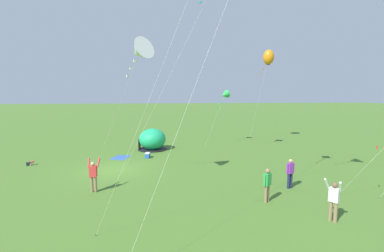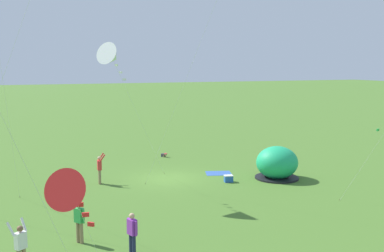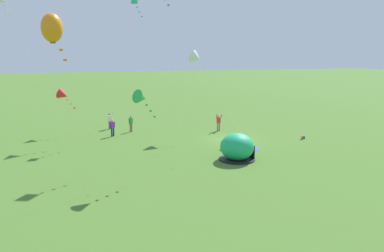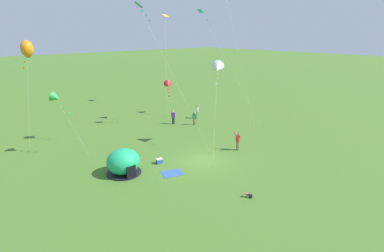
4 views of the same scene
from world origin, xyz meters
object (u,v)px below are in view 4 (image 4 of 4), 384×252
(person_watching_sky, at_px, (194,117))
(kite_red, at_px, (168,85))
(toddler_crawling, at_px, (249,195))
(kite_orange, at_px, (27,49))
(kite_green, at_px, (56,98))
(kite_teal, at_px, (142,11))
(popup_tent, at_px, (123,162))
(person_with_toddler, at_px, (173,116))
(person_center_field, at_px, (238,140))
(kite_white, at_px, (217,68))
(kite_yellow, at_px, (165,19))
(cooler_box, at_px, (159,161))
(kite_cyan, at_px, (205,18))
(person_arms_raised, at_px, (197,111))

(person_watching_sky, xyz_separation_m, kite_red, (1.02, 6.56, 3.07))
(toddler_crawling, relative_size, kite_orange, 0.05)
(kite_green, distance_m, kite_teal, 11.15)
(popup_tent, xyz_separation_m, person_with_toddler, (11.69, 8.10, -0.03))
(kite_green, bearing_deg, person_with_toddler, 1.37)
(person_center_field, xyz_separation_m, person_watching_sky, (2.53, 8.97, -0.03))
(person_watching_sky, xyz_separation_m, person_with_toddler, (-1.67, 2.12, 0.00))
(person_watching_sky, distance_m, person_with_toddler, 2.70)
(kite_white, height_order, kite_teal, kite_teal)
(kite_white, distance_m, kite_orange, 18.64)
(kite_yellow, bearing_deg, person_center_field, -109.62)
(popup_tent, height_order, cooler_box, popup_tent)
(popup_tent, relative_size, kite_green, 0.47)
(person_center_field, height_order, kite_cyan, kite_cyan)
(kite_green, bearing_deg, kite_white, -32.78)
(toddler_crawling, relative_size, person_arms_raised, 0.29)
(person_arms_raised, xyz_separation_m, kite_orange, (-18.22, 4.91, 8.52))
(kite_white, relative_size, kite_red, 1.80)
(kite_cyan, bearing_deg, kite_teal, -177.59)
(cooler_box, distance_m, person_arms_raised, 14.89)
(popup_tent, bearing_deg, toddler_crawling, -63.66)
(popup_tent, distance_m, toddler_crawling, 10.29)
(cooler_box, xyz_separation_m, person_with_toddler, (8.39, 8.46, 0.74))
(cooler_box, height_order, person_arms_raised, person_arms_raised)
(kite_yellow, distance_m, kite_orange, 21.64)
(toddler_crawling, bearing_deg, kite_red, 65.67)
(kite_green, height_order, kite_teal, kite_teal)
(person_arms_raised, relative_size, kite_cyan, 0.14)
(person_watching_sky, bearing_deg, kite_yellow, 67.54)
(popup_tent, bearing_deg, person_watching_sky, 24.14)
(person_arms_raised, distance_m, kite_white, 11.83)
(kite_cyan, bearing_deg, kite_green, 169.67)
(person_arms_raised, bearing_deg, toddler_crawling, -122.98)
(cooler_box, height_order, kite_orange, kite_orange)
(toddler_crawling, height_order, person_arms_raised, person_arms_raised)
(person_center_field, bearing_deg, person_with_toddler, 85.55)
(person_with_toddler, bearing_deg, kite_green, -178.63)
(cooler_box, distance_m, kite_yellow, 26.70)
(kite_yellow, distance_m, kite_teal, 18.42)
(kite_yellow, bearing_deg, kite_green, -153.80)
(kite_green, bearing_deg, kite_yellow, 26.20)
(toddler_crawling, bearing_deg, kite_teal, 86.27)
(popup_tent, bearing_deg, kite_orange, 101.30)
(person_arms_raised, height_order, kite_cyan, kite_cyan)
(person_center_field, relative_size, kite_yellow, 0.14)
(kite_cyan, xyz_separation_m, kite_green, (-15.91, 2.90, -7.22))
(toddler_crawling, height_order, person_center_field, person_center_field)
(kite_cyan, height_order, kite_orange, kite_cyan)
(person_center_field, height_order, person_watching_sky, person_center_field)
(kite_white, bearing_deg, toddler_crawling, -123.90)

